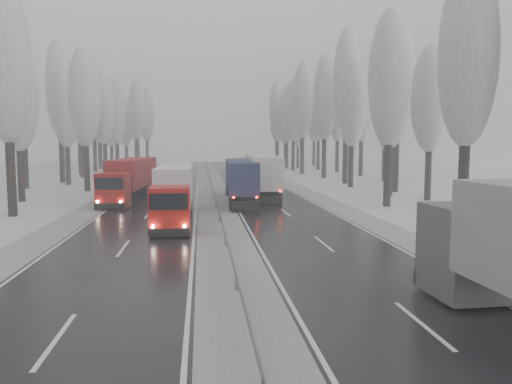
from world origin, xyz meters
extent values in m
plane|color=silver|center=(0.00, 0.00, 0.00)|extent=(260.00, 260.00, 0.00)
cube|color=black|center=(5.25, 30.00, 0.01)|extent=(7.50, 200.00, 0.03)
cube|color=black|center=(-5.25, 30.00, 0.01)|extent=(7.50, 200.00, 0.03)
cube|color=#A3A5AB|center=(0.00, 30.00, 0.02)|extent=(3.00, 200.00, 0.04)
cube|color=#A3A5AB|center=(10.20, 30.00, 0.02)|extent=(2.40, 200.00, 0.04)
cube|color=#A3A5AB|center=(-10.20, 30.00, 0.02)|extent=(2.40, 200.00, 0.04)
cube|color=slate|center=(0.00, 30.00, 0.60)|extent=(0.06, 200.00, 0.32)
cube|color=slate|center=(0.00, 28.00, 0.30)|extent=(0.12, 0.12, 0.60)
cube|color=slate|center=(0.00, 60.00, 0.30)|extent=(0.12, 0.12, 0.60)
cylinder|color=black|center=(15.04, 15.67, 2.80)|extent=(0.68, 0.68, 5.60)
ellipsoid|color=gray|center=(15.04, 15.67, 10.80)|extent=(3.60, 3.60, 11.45)
cylinder|color=black|center=(14.51, 27.03, 2.81)|extent=(0.68, 0.68, 5.62)
ellipsoid|color=gray|center=(14.51, 27.03, 10.84)|extent=(3.60, 3.60, 11.48)
cylinder|color=black|center=(20.02, 31.03, 2.47)|extent=(0.64, 0.64, 4.94)
ellipsoid|color=gray|center=(20.02, 31.03, 9.53)|extent=(3.60, 3.60, 10.09)
cylinder|color=black|center=(17.90, 35.17, 2.66)|extent=(0.66, 0.66, 5.32)
ellipsoid|color=gray|center=(17.90, 35.17, 10.27)|extent=(3.60, 3.60, 10.88)
cylinder|color=black|center=(20.12, 39.17, 3.16)|extent=(0.72, 0.72, 6.31)
ellipsoid|color=gray|center=(20.12, 39.17, 12.17)|extent=(3.60, 3.60, 12.90)
cylinder|color=black|center=(17.02, 45.60, 2.69)|extent=(0.67, 0.67, 5.38)
ellipsoid|color=gray|center=(17.02, 45.60, 10.37)|extent=(3.60, 3.60, 10.98)
cylinder|color=black|center=(23.31, 49.60, 2.30)|extent=(0.62, 0.62, 4.59)
ellipsoid|color=gray|center=(23.31, 49.60, 8.86)|extent=(3.60, 3.60, 9.39)
cylinder|color=black|center=(17.90, 51.02, 3.47)|extent=(0.76, 0.76, 6.95)
ellipsoid|color=gray|center=(17.90, 51.02, 13.40)|extent=(3.60, 3.60, 14.19)
cylinder|color=black|center=(24.81, 55.02, 3.30)|extent=(0.74, 0.74, 6.59)
ellipsoid|color=gray|center=(24.81, 55.02, 12.71)|extent=(3.60, 3.60, 13.46)
cylinder|color=black|center=(17.56, 61.27, 3.18)|extent=(0.72, 0.72, 6.37)
ellipsoid|color=gray|center=(17.56, 61.27, 12.28)|extent=(3.60, 3.60, 13.01)
cylinder|color=black|center=(24.72, 65.27, 2.99)|extent=(0.70, 0.70, 5.97)
ellipsoid|color=gray|center=(24.72, 65.27, 11.52)|extent=(3.60, 3.60, 12.20)
cylinder|color=black|center=(16.34, 71.95, 3.33)|extent=(0.74, 0.74, 6.65)
ellipsoid|color=gray|center=(16.34, 71.95, 12.83)|extent=(3.60, 3.60, 13.59)
cylinder|color=black|center=(23.71, 75.95, 3.07)|extent=(0.71, 0.71, 6.14)
ellipsoid|color=gray|center=(23.71, 75.95, 11.84)|extent=(3.60, 3.60, 12.54)
cylinder|color=black|center=(16.56, 81.70, 3.03)|extent=(0.71, 0.71, 6.05)
ellipsoid|color=gray|center=(16.56, 81.70, 11.68)|extent=(3.60, 3.60, 12.37)
cylinder|color=black|center=(22.48, 85.70, 3.15)|extent=(0.72, 0.72, 6.30)
ellipsoid|color=gray|center=(22.48, 85.70, 12.15)|extent=(3.60, 3.60, 12.87)
cylinder|color=black|center=(16.63, 89.21, 2.94)|extent=(0.70, 0.70, 5.88)
ellipsoid|color=gray|center=(16.63, 89.21, 11.33)|extent=(3.60, 3.60, 12.00)
cylinder|color=black|center=(19.77, 93.21, 2.43)|extent=(0.64, 0.64, 4.86)
ellipsoid|color=gray|center=(19.77, 93.21, 9.37)|extent=(3.60, 3.60, 9.92)
cylinder|color=black|center=(15.73, 96.32, 2.99)|extent=(0.70, 0.70, 5.98)
ellipsoid|color=gray|center=(15.73, 96.32, 11.53)|extent=(3.60, 3.60, 12.21)
cylinder|color=black|center=(24.94, 100.32, 3.09)|extent=(0.71, 0.71, 6.19)
ellipsoid|color=gray|center=(24.94, 100.32, 11.93)|extent=(3.60, 3.60, 12.64)
cylinder|color=black|center=(17.04, 106.16, 3.43)|extent=(0.75, 0.75, 6.86)
ellipsoid|color=gray|center=(17.04, 106.16, 13.22)|extent=(3.60, 3.60, 14.01)
cylinder|color=black|center=(24.02, 110.16, 2.77)|extent=(0.68, 0.68, 5.55)
ellipsoid|color=gray|center=(24.02, 110.16, 10.70)|extent=(3.60, 3.60, 11.33)
cylinder|color=black|center=(18.73, 116.73, 3.05)|extent=(0.71, 0.71, 6.09)
ellipsoid|color=gray|center=(18.73, 116.73, 11.75)|extent=(3.60, 3.60, 12.45)
cylinder|color=black|center=(21.55, 120.73, 2.74)|extent=(0.67, 0.67, 5.49)
ellipsoid|color=gray|center=(21.55, 120.73, 10.58)|extent=(3.60, 3.60, 11.21)
cylinder|color=black|center=(-15.13, 24.57, 2.92)|extent=(0.69, 0.69, 5.83)
ellipsoid|color=gray|center=(-15.13, 24.57, 11.25)|extent=(3.60, 3.60, 11.92)
cylinder|color=black|center=(-17.75, 34.20, 2.52)|extent=(0.65, 0.65, 5.03)
ellipsoid|color=gray|center=(-17.75, 34.20, 9.70)|extent=(3.60, 3.60, 10.28)
cylinder|color=black|center=(-13.94, 43.73, 2.72)|extent=(0.67, 0.67, 5.44)
ellipsoid|color=gray|center=(-13.94, 43.73, 10.49)|extent=(3.60, 3.60, 11.11)
cylinder|color=black|center=(-21.85, 47.73, 2.86)|extent=(0.69, 0.69, 5.72)
ellipsoid|color=gray|center=(-21.85, 47.73, 11.04)|extent=(3.60, 3.60, 11.69)
cylinder|color=black|center=(-18.26, 52.71, 2.61)|extent=(0.66, 0.66, 5.23)
ellipsoid|color=gray|center=(-18.26, 52.71, 10.08)|extent=(3.60, 3.60, 10.68)
cylinder|color=black|center=(-20.05, 56.71, 3.30)|extent=(0.74, 0.74, 6.60)
ellipsoid|color=gray|center=(-20.05, 56.71, 12.74)|extent=(3.60, 3.60, 13.49)
cylinder|color=black|center=(-18.16, 62.35, 2.58)|extent=(0.65, 0.65, 5.16)
ellipsoid|color=gray|center=(-18.16, 62.35, 9.95)|extent=(3.60, 3.60, 10.54)
cylinder|color=black|center=(-19.54, 66.35, 2.90)|extent=(0.69, 0.69, 5.79)
ellipsoid|color=gray|center=(-19.54, 66.35, 11.18)|extent=(3.60, 3.60, 11.84)
cylinder|color=black|center=(-16.58, 69.11, 2.82)|extent=(0.68, 0.68, 5.64)
ellipsoid|color=gray|center=(-16.58, 69.11, 10.89)|extent=(3.60, 3.60, 11.53)
cylinder|color=black|center=(-21.42, 73.11, 3.28)|extent=(0.73, 0.73, 6.56)
ellipsoid|color=gray|center=(-21.42, 73.11, 12.65)|extent=(3.60, 3.60, 13.40)
cylinder|color=black|center=(-16.33, 79.19, 2.90)|extent=(0.69, 0.69, 5.79)
ellipsoid|color=gray|center=(-16.33, 79.19, 11.17)|extent=(3.60, 3.60, 11.84)
cylinder|color=black|center=(-21.09, 83.19, 3.32)|extent=(0.74, 0.74, 6.65)
ellipsoid|color=gray|center=(-21.09, 83.19, 12.82)|extent=(3.60, 3.60, 13.58)
cylinder|color=black|center=(-18.93, 88.54, 2.56)|extent=(0.65, 0.65, 5.12)
ellipsoid|color=gray|center=(-18.93, 88.54, 9.88)|extent=(3.60, 3.60, 10.46)
cylinder|color=black|center=(-21.82, 92.54, 2.92)|extent=(0.69, 0.69, 5.84)
ellipsoid|color=gray|center=(-21.82, 92.54, 11.26)|extent=(3.60, 3.60, 11.92)
cylinder|color=black|center=(-15.07, 99.33, 3.34)|extent=(0.74, 0.74, 6.67)
ellipsoid|color=gray|center=(-15.07, 99.33, 12.87)|extent=(3.60, 3.60, 13.63)
cylinder|color=black|center=(-24.20, 103.33, 3.15)|extent=(0.72, 0.72, 6.31)
ellipsoid|color=gray|center=(-24.20, 103.33, 12.16)|extent=(3.60, 3.60, 12.88)
cylinder|color=black|center=(-14.05, 108.72, 3.14)|extent=(0.72, 0.72, 6.29)
ellipsoid|color=gray|center=(-14.05, 108.72, 12.12)|extent=(3.60, 3.60, 12.84)
cylinder|color=black|center=(-19.66, 112.72, 2.43)|extent=(0.64, 0.64, 4.86)
ellipsoid|color=gray|center=(-19.66, 112.72, 9.36)|extent=(3.60, 3.60, 9.92)
cylinder|color=black|center=(-17.56, 115.31, 3.31)|extent=(0.74, 0.74, 6.63)
ellipsoid|color=gray|center=(-17.56, 115.31, 12.78)|extent=(3.60, 3.60, 13.54)
cylinder|color=black|center=(-20.33, 119.31, 2.89)|extent=(0.69, 0.69, 5.79)
ellipsoid|color=gray|center=(-20.33, 119.31, 11.16)|extent=(3.60, 3.60, 11.82)
cube|color=#49484D|center=(7.91, 2.50, 1.72)|extent=(2.71, 2.81, 3.12)
cube|color=black|center=(7.86, 3.80, 2.45)|extent=(2.40, 0.20, 1.04)
cube|color=black|center=(7.85, 3.90, 0.47)|extent=(2.61, 0.27, 0.52)
cylinder|color=black|center=(6.85, 1.62, 0.54)|extent=(0.41, 1.10, 1.08)
cylinder|color=black|center=(9.04, 1.71, 0.54)|extent=(0.41, 1.10, 1.08)
sphere|color=white|center=(6.86, 3.89, 0.88)|extent=(0.23, 0.23, 0.23)
sphere|color=white|center=(8.84, 3.98, 0.88)|extent=(0.23, 0.23, 0.23)
cube|color=navy|center=(2.46, 37.85, 1.54)|extent=(2.40, 2.49, 2.81)
cube|color=black|center=(2.50, 39.02, 2.20)|extent=(2.15, 0.15, 0.94)
cube|color=black|center=(2.50, 39.11, 0.42)|extent=(2.34, 0.20, 0.47)
cube|color=#141938|center=(2.27, 30.55, 2.53)|extent=(2.71, 12.22, 2.62)
cube|color=black|center=(2.11, 24.42, 0.51)|extent=(2.15, 0.17, 0.42)
cube|color=black|center=(2.18, 27.18, 0.70)|extent=(2.20, 5.20, 0.42)
cube|color=black|center=(2.12, 24.94, 0.33)|extent=(2.15, 0.11, 0.56)
cylinder|color=black|center=(1.46, 37.12, 0.49)|extent=(0.35, 0.98, 0.97)
cylinder|color=black|center=(3.43, 37.07, 0.49)|extent=(0.35, 0.98, 0.97)
cylinder|color=black|center=(1.19, 26.83, 0.49)|extent=(0.35, 0.98, 0.97)
cylinder|color=black|center=(3.15, 26.78, 0.49)|extent=(0.35, 0.98, 0.97)
cylinder|color=black|center=(1.16, 25.62, 0.49)|extent=(0.35, 0.98, 0.97)
cylinder|color=black|center=(3.12, 25.57, 0.49)|extent=(0.35, 0.98, 0.97)
sphere|color=#FF0C05|center=(1.22, 24.38, 1.26)|extent=(0.19, 0.19, 0.19)
sphere|color=#FF0C05|center=(2.99, 24.33, 1.26)|extent=(0.19, 0.19, 0.19)
sphere|color=white|center=(1.61, 39.16, 0.80)|extent=(0.21, 0.21, 0.21)
sphere|color=white|center=(3.39, 39.11, 0.80)|extent=(0.21, 0.21, 0.21)
cube|color=#BBB7A6|center=(4.99, 41.90, 1.68)|extent=(2.66, 2.76, 3.06)
cube|color=black|center=(5.05, 43.17, 2.40)|extent=(2.35, 0.20, 1.02)
cube|color=black|center=(5.05, 43.28, 0.46)|extent=(2.56, 0.26, 0.51)
cube|color=beige|center=(4.65, 33.95, 2.76)|extent=(3.17, 13.36, 2.86)
cube|color=black|center=(4.36, 27.27, 0.56)|extent=(2.35, 0.22, 0.46)
cube|color=black|center=(4.49, 30.28, 0.77)|extent=(2.48, 5.70, 0.46)
cube|color=black|center=(4.39, 27.83, 0.36)|extent=(2.35, 0.16, 0.61)
cylinder|color=black|center=(3.89, 41.13, 0.53)|extent=(0.40, 1.08, 1.06)
cylinder|color=black|center=(6.03, 41.04, 0.53)|extent=(0.40, 1.08, 1.06)
cylinder|color=black|center=(3.40, 29.92, 0.53)|extent=(0.40, 1.08, 1.06)
cylinder|color=black|center=(5.54, 29.82, 0.53)|extent=(0.40, 1.08, 1.06)
cylinder|color=black|center=(3.35, 28.59, 0.53)|extent=(0.40, 1.08, 1.06)
cylinder|color=black|center=(5.49, 28.50, 0.53)|extent=(0.40, 1.08, 1.06)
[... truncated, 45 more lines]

